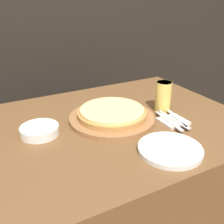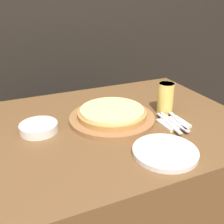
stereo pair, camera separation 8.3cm
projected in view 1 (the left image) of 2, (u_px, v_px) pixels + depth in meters
dining_table at (103, 193)px, 1.30m from camera, size 1.29×0.90×0.77m
pizza_on_board at (112, 115)px, 1.17m from camera, size 0.38×0.38×0.06m
beer_glass at (163, 96)px, 1.24m from camera, size 0.07×0.07×0.15m
dinner_plate at (170, 149)px, 0.94m from camera, size 0.23×0.23×0.02m
side_bowl at (40, 130)px, 1.06m from camera, size 0.16×0.16×0.04m
napkin_stack at (173, 121)px, 1.16m from camera, size 0.11×0.11×0.01m
fork at (169, 121)px, 1.14m from camera, size 0.04×0.20×0.00m
dinner_knife at (173, 120)px, 1.15m from camera, size 0.02×0.20×0.00m
spoon at (178, 118)px, 1.16m from camera, size 0.05×0.17×0.00m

